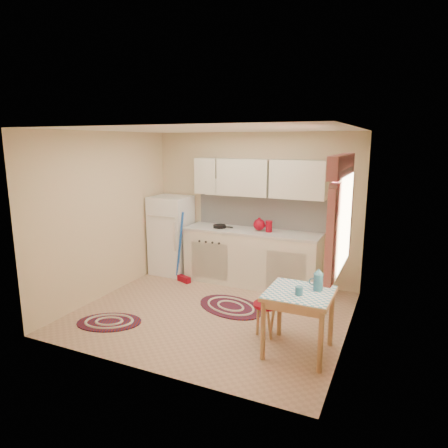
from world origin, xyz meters
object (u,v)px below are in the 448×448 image
(table, at_px, (298,322))
(stool, at_px, (267,319))
(base_cabinets, at_px, (251,258))
(fridge, at_px, (172,235))

(table, height_order, stool, table)
(base_cabinets, bearing_deg, table, -55.83)
(fridge, bearing_deg, stool, -34.19)
(fridge, distance_m, stool, 2.86)
(fridge, xyz_separation_m, base_cabinets, (1.51, 0.05, -0.26))
(table, distance_m, stool, 0.53)
(table, bearing_deg, stool, 152.59)
(fridge, xyz_separation_m, stool, (2.33, -1.59, -0.49))
(fridge, bearing_deg, base_cabinets, 1.89)
(fridge, relative_size, base_cabinets, 0.62)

